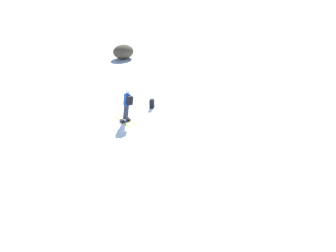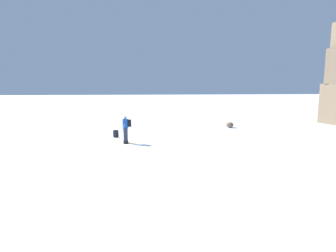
{
  "view_description": "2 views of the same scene",
  "coord_description": "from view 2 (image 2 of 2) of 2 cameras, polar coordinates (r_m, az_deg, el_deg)",
  "views": [
    {
      "loc": [
        7.84,
        13.24,
        7.35
      ],
      "look_at": [
        1.05,
        4.27,
        1.61
      ],
      "focal_mm": 35.0,
      "sensor_mm": 36.0,
      "label": 1
    },
    {
      "loc": [
        16.22,
        -0.49,
        3.19
      ],
      "look_at": [
        1.85,
        2.33,
        1.16
      ],
      "focal_mm": 28.0,
      "sensor_mm": 36.0,
      "label": 2
    }
  ],
  "objects": [
    {
      "name": "spare_backpack",
      "position": [
        17.98,
        -11.28,
        -1.68
      ],
      "size": [
        0.37,
        0.36,
        0.5
      ],
      "rotation": [
        0.0,
        0.0,
        3.82
      ],
      "color": "black",
      "rests_on": "ground"
    },
    {
      "name": "exposed_boulder_0",
      "position": [
        22.85,
        13.28,
        0.26
      ],
      "size": [
        0.72,
        0.61,
        0.47
      ],
      "primitive_type": "ellipsoid",
      "color": "#7A664C",
      "rests_on": "ground"
    },
    {
      "name": "skier",
      "position": [
        15.99,
        -9.14,
        -0.28
      ],
      "size": [
        1.29,
        1.59,
        1.72
      ],
      "rotation": [
        0.0,
        0.0,
        -0.0
      ],
      "color": "yellow",
      "rests_on": "ground"
    },
    {
      "name": "ground_plane",
      "position": [
        16.54,
        -9.23,
        -3.32
      ],
      "size": [
        300.0,
        300.0,
        0.0
      ],
      "primitive_type": "plane",
      "color": "white"
    }
  ]
}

